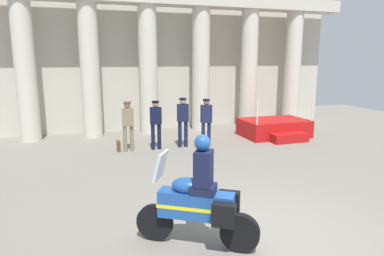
{
  "coord_description": "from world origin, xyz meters",
  "views": [
    {
      "loc": [
        -3.1,
        -5.03,
        3.07
      ],
      "look_at": [
        -0.37,
        3.19,
        1.33
      ],
      "focal_mm": 32.48,
      "sensor_mm": 36.0,
      "label": 1
    }
  ],
  "objects_px": {
    "motorcycle_with_rider": "(200,201)",
    "briefcase_on_ground": "(119,146)",
    "officer_in_row_1": "(156,121)",
    "officer_in_row_3": "(206,118)",
    "reviewing_stand": "(275,128)",
    "officer_in_row_0": "(128,122)",
    "officer_in_row_2": "(183,118)"
  },
  "relations": [
    {
      "from": "motorcycle_with_rider",
      "to": "briefcase_on_ground",
      "type": "xyz_separation_m",
      "value": [
        -0.58,
        6.54,
        -0.61
      ]
    },
    {
      "from": "officer_in_row_1",
      "to": "officer_in_row_3",
      "type": "distance_m",
      "value": 1.85
    },
    {
      "from": "reviewing_stand",
      "to": "motorcycle_with_rider",
      "type": "xyz_separation_m",
      "value": [
        -5.61,
        -6.86,
        0.47
      ]
    },
    {
      "from": "officer_in_row_0",
      "to": "officer_in_row_1",
      "type": "relative_size",
      "value": 1.0
    },
    {
      "from": "officer_in_row_1",
      "to": "officer_in_row_0",
      "type": "bearing_deg",
      "value": 4.32
    },
    {
      "from": "reviewing_stand",
      "to": "officer_in_row_1",
      "type": "relative_size",
      "value": 1.52
    },
    {
      "from": "officer_in_row_3",
      "to": "briefcase_on_ground",
      "type": "distance_m",
      "value": 3.21
    },
    {
      "from": "motorcycle_with_rider",
      "to": "briefcase_on_ground",
      "type": "relative_size",
      "value": 5.28
    },
    {
      "from": "reviewing_stand",
      "to": "officer_in_row_0",
      "type": "relative_size",
      "value": 1.52
    },
    {
      "from": "officer_in_row_0",
      "to": "officer_in_row_2",
      "type": "bearing_deg",
      "value": -173.76
    },
    {
      "from": "reviewing_stand",
      "to": "officer_in_row_3",
      "type": "bearing_deg",
      "value": -172.53
    },
    {
      "from": "officer_in_row_1",
      "to": "officer_in_row_2",
      "type": "xyz_separation_m",
      "value": [
        0.97,
        0.03,
        0.04
      ]
    },
    {
      "from": "reviewing_stand",
      "to": "motorcycle_with_rider",
      "type": "height_order",
      "value": "motorcycle_with_rider"
    },
    {
      "from": "reviewing_stand",
      "to": "officer_in_row_1",
      "type": "xyz_separation_m",
      "value": [
        -4.93,
        -0.46,
        0.66
      ]
    },
    {
      "from": "reviewing_stand",
      "to": "officer_in_row_0",
      "type": "xyz_separation_m",
      "value": [
        -5.87,
        -0.43,
        0.66
      ]
    },
    {
      "from": "officer_in_row_0",
      "to": "officer_in_row_3",
      "type": "relative_size",
      "value": 1.01
    },
    {
      "from": "officer_in_row_1",
      "to": "officer_in_row_3",
      "type": "bearing_deg",
      "value": -171.81
    },
    {
      "from": "officer_in_row_3",
      "to": "motorcycle_with_rider",
      "type": "relative_size",
      "value": 0.88
    },
    {
      "from": "officer_in_row_0",
      "to": "officer_in_row_1",
      "type": "distance_m",
      "value": 0.94
    },
    {
      "from": "motorcycle_with_rider",
      "to": "briefcase_on_ground",
      "type": "distance_m",
      "value": 6.59
    },
    {
      "from": "officer_in_row_0",
      "to": "briefcase_on_ground",
      "type": "height_order",
      "value": "officer_in_row_0"
    },
    {
      "from": "officer_in_row_3",
      "to": "reviewing_stand",
      "type": "bearing_deg",
      "value": -166.2
    },
    {
      "from": "officer_in_row_0",
      "to": "reviewing_stand",
      "type": "bearing_deg",
      "value": -169.47
    },
    {
      "from": "officer_in_row_0",
      "to": "briefcase_on_ground",
      "type": "relative_size",
      "value": 4.66
    },
    {
      "from": "reviewing_stand",
      "to": "officer_in_row_2",
      "type": "relative_size",
      "value": 1.47
    },
    {
      "from": "officer_in_row_1",
      "to": "officer_in_row_3",
      "type": "xyz_separation_m",
      "value": [
        1.85,
        0.06,
        -0.01
      ]
    },
    {
      "from": "officer_in_row_2",
      "to": "officer_in_row_1",
      "type": "bearing_deg",
      "value": 8.09
    },
    {
      "from": "reviewing_stand",
      "to": "officer_in_row_2",
      "type": "bearing_deg",
      "value": -173.74
    },
    {
      "from": "motorcycle_with_rider",
      "to": "briefcase_on_ground",
      "type": "height_order",
      "value": "motorcycle_with_rider"
    },
    {
      "from": "reviewing_stand",
      "to": "briefcase_on_ground",
      "type": "bearing_deg",
      "value": -177.06
    },
    {
      "from": "reviewing_stand",
      "to": "motorcycle_with_rider",
      "type": "relative_size",
      "value": 1.34
    },
    {
      "from": "officer_in_row_1",
      "to": "briefcase_on_ground",
      "type": "xyz_separation_m",
      "value": [
        -1.26,
        0.15,
        -0.81
      ]
    }
  ]
}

